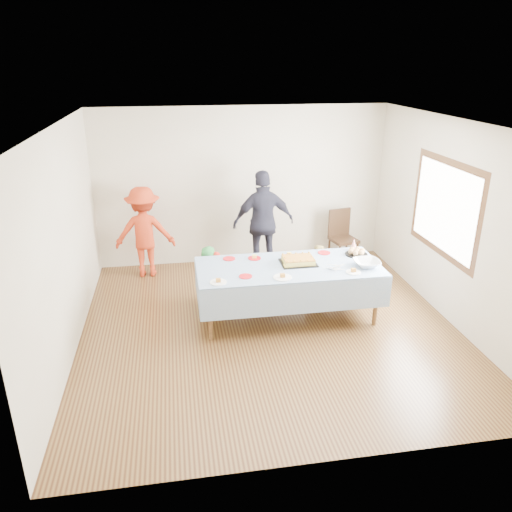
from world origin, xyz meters
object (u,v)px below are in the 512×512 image
(birthday_cake, at_px, (298,261))
(dining_chair, at_px, (342,234))
(adult_left, at_px, (145,232))
(party_table, at_px, (289,270))

(birthday_cake, distance_m, dining_chair, 2.17)
(dining_chair, height_order, adult_left, adult_left)
(party_table, distance_m, dining_chair, 2.31)
(dining_chair, distance_m, adult_left, 3.39)
(party_table, bearing_deg, dining_chair, 53.05)
(party_table, xyz_separation_m, dining_chair, (1.38, 1.84, -0.19))
(dining_chair, xyz_separation_m, adult_left, (-3.38, 0.01, 0.22))
(party_table, xyz_separation_m, adult_left, (-2.00, 1.85, 0.03))
(party_table, bearing_deg, adult_left, 137.29)
(birthday_cake, xyz_separation_m, adult_left, (-2.15, 1.78, -0.06))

